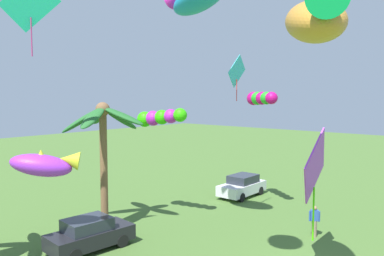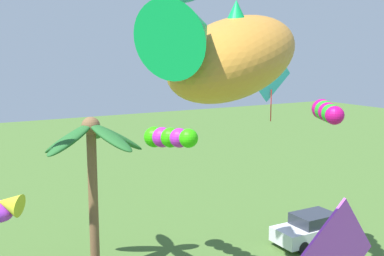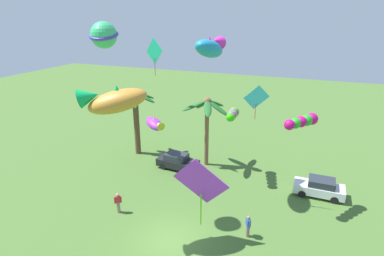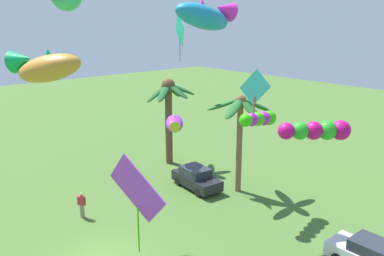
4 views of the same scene
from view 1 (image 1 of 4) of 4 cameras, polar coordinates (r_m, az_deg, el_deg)
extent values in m
cylinder|color=brown|center=(21.25, -12.82, -5.96)|extent=(0.39, 0.39, 6.41)
ellipsoid|color=#236028|center=(21.51, -10.54, 1.39)|extent=(2.35, 0.88, 1.51)
ellipsoid|color=#236028|center=(22.02, -13.61, 1.74)|extent=(1.62, 2.47, 1.28)
ellipsoid|color=#236028|center=(21.08, -15.81, 1.14)|extent=(2.12, 2.07, 1.57)
ellipsoid|color=#236028|center=(19.87, -14.35, 1.51)|extent=(2.46, 1.77, 1.21)
ellipsoid|color=#236028|center=(20.32, -10.18, 1.75)|extent=(1.53, 2.52, 1.14)
sphere|color=brown|center=(20.90, -12.99, 2.70)|extent=(0.75, 0.75, 0.75)
cube|color=silver|center=(27.96, 7.33, -8.73)|extent=(3.91, 1.73, 0.70)
cube|color=#282D38|center=(27.94, 7.51, -7.41)|extent=(2.04, 1.51, 0.56)
cylinder|color=black|center=(26.63, 7.30, -10.08)|extent=(0.60, 0.18, 0.60)
cylinder|color=black|center=(27.49, 4.54, -9.58)|extent=(0.60, 0.18, 0.60)
cylinder|color=black|center=(28.62, 10.00, -9.06)|extent=(0.60, 0.18, 0.60)
cylinder|color=black|center=(29.43, 7.35, -8.64)|extent=(0.60, 0.18, 0.60)
cube|color=black|center=(19.22, -14.67, -15.22)|extent=(4.04, 2.05, 0.70)
cube|color=#282D38|center=(18.95, -15.12, -13.52)|extent=(2.16, 1.68, 0.56)
cylinder|color=black|center=(20.53, -12.75, -14.75)|extent=(0.61, 0.23, 0.60)
cylinder|color=black|center=(19.30, -10.21, -16.01)|extent=(0.61, 0.23, 0.60)
cylinder|color=black|center=(19.46, -19.06, -16.02)|extent=(0.61, 0.23, 0.60)
cylinder|color=black|center=(18.15, -16.83, -17.52)|extent=(0.61, 0.23, 0.60)
cylinder|color=gray|center=(21.16, 17.51, -13.91)|extent=(0.26, 0.26, 0.84)
cube|color=#2D519E|center=(20.95, 17.56, -12.12)|extent=(0.40, 0.44, 0.54)
sphere|color=#A37556|center=(20.85, 17.58, -11.14)|extent=(0.21, 0.21, 0.21)
cylinder|color=#2D519E|center=(21.00, 18.19, -12.24)|extent=(0.09, 0.09, 0.52)
cylinder|color=#2D519E|center=(20.93, 16.92, -12.27)|extent=(0.09, 0.09, 0.52)
ellipsoid|color=orange|center=(12.33, 17.64, 14.70)|extent=(3.99, 3.32, 1.97)
cone|color=#0DAC4F|center=(12.44, 17.71, 17.24)|extent=(0.94, 0.94, 0.70)
sphere|color=#C60D73|center=(25.26, 9.03, 4.31)|extent=(0.87, 0.87, 0.87)
sphere|color=green|center=(24.71, 9.63, 4.32)|extent=(0.83, 0.83, 0.83)
sphere|color=#C60D73|center=(24.16, 10.25, 4.33)|extent=(0.80, 0.80, 0.80)
sphere|color=green|center=(23.62, 10.91, 4.34)|extent=(0.76, 0.76, 0.76)
sphere|color=#C60D73|center=(23.08, 11.59, 4.34)|extent=(0.73, 0.73, 0.73)
sphere|color=#2ECB0C|center=(22.36, -6.95, 1.29)|extent=(0.89, 0.89, 0.89)
sphere|color=#B924C4|center=(21.96, -5.72, 1.44)|extent=(0.85, 0.85, 0.85)
sphere|color=#2ECB0C|center=(21.57, -4.45, 1.59)|extent=(0.82, 0.82, 0.82)
sphere|color=#B924C4|center=(21.20, -3.12, 1.75)|extent=(0.78, 0.78, 0.78)
sphere|color=#2ECB0C|center=(20.83, -1.76, 1.91)|extent=(0.75, 0.75, 0.75)
ellipsoid|color=#9F30E0|center=(17.03, -21.25, -5.13)|extent=(2.78, 2.53, 1.30)
cone|color=gold|center=(16.86, -17.56, -4.47)|extent=(1.19, 1.17, 0.90)
cone|color=gold|center=(16.97, -21.29, -3.80)|extent=(0.69, 0.69, 0.50)
cube|color=#3CC7D0|center=(21.41, 6.61, 8.31)|extent=(1.81, 0.20, 1.80)
cylinder|color=red|center=(21.37, 6.58, 5.55)|extent=(0.04, 0.04, 1.18)
cube|color=#1FC899|center=(17.66, -22.66, 16.62)|extent=(2.16, 1.10, 2.35)
cylinder|color=#B12F74|center=(17.43, -22.51, 12.25)|extent=(0.05, 0.05, 1.56)
cube|color=#AE3AE4|center=(17.21, 17.57, -5.50)|extent=(3.51, 0.95, 3.46)
cylinder|color=#43D10B|center=(17.68, 17.40, -11.97)|extent=(0.08, 0.08, 2.31)
camera|label=2|loc=(7.18, 57.72, 20.77)|focal=44.80mm
camera|label=3|loc=(24.62, 66.30, 18.20)|focal=29.57mm
camera|label=4|loc=(30.56, 46.07, 11.73)|focal=37.94mm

